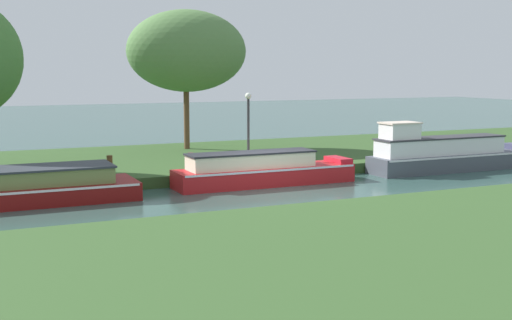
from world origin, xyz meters
name	(u,v)px	position (x,y,z in m)	size (l,w,h in m)	color
ground_plane	(273,191)	(0.00, 0.00, 0.00)	(120.00, 120.00, 0.00)	#31524B
riverbank_far	(202,160)	(0.00, 7.00, 0.20)	(72.00, 10.00, 0.40)	#315024
riverbank_near	(456,250)	(0.00, -9.00, 0.20)	(72.00, 10.00, 0.40)	#345527
red_barge	(262,170)	(0.15, 1.20, 0.52)	(6.54, 1.49, 1.20)	red
slate_cruiser	(446,154)	(8.31, 1.20, 0.68)	(7.39, 1.51, 2.03)	#494E58
willow_tree_centre	(187,51)	(0.19, 9.29, 4.87)	(5.55, 3.91, 6.33)	brown
lamp_post	(248,120)	(0.52, 3.22, 2.16)	(0.24, 0.24, 2.78)	#333338
mooring_post_near	(110,167)	(-4.95, 2.34, 0.79)	(0.19, 0.19, 0.79)	#513D1E
mooring_post_far	(191,163)	(-2.10, 2.34, 0.77)	(0.19, 0.19, 0.74)	#4E3731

